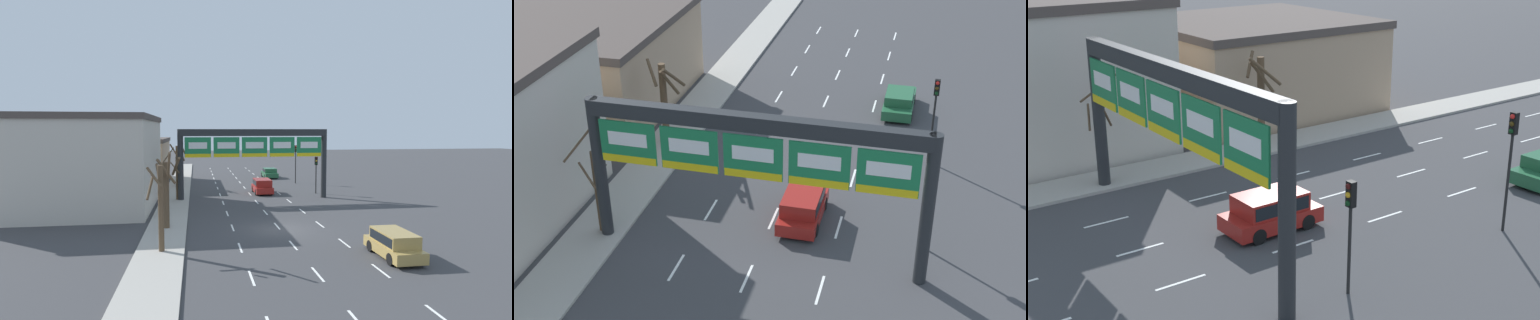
{
  "view_description": "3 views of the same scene",
  "coord_description": "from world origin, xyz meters",
  "views": [
    {
      "loc": [
        -5.89,
        -27.52,
        7.12
      ],
      "look_at": [
        -0.23,
        9.86,
        4.26
      ],
      "focal_mm": 28.0,
      "sensor_mm": 36.0,
      "label": 1
    },
    {
      "loc": [
        7.11,
        -13.15,
        19.58
      ],
      "look_at": [
        0.45,
        13.47,
        4.72
      ],
      "focal_mm": 50.0,
      "sensor_mm": 36.0,
      "label": 2
    },
    {
      "loc": [
        23.67,
        0.62,
        12.23
      ],
      "look_at": [
        2.15,
        16.39,
        3.21
      ],
      "focal_mm": 50.0,
      "sensor_mm": 36.0,
      "label": 3
    }
  ],
  "objects": [
    {
      "name": "suv_red",
      "position": [
        1.45,
        16.23,
        0.9
      ],
      "size": [
        1.95,
        4.09,
        1.61
      ],
      "color": "maroon",
      "rests_on": "ground_plane"
    },
    {
      "name": "car_green",
      "position": [
        4.94,
        30.57,
        0.77
      ],
      "size": [
        1.94,
        4.59,
        1.44
      ],
      "color": "#235B38",
      "rests_on": "ground_plane"
    },
    {
      "name": "tree_bare_second",
      "position": [
        -7.85,
        12.84,
        2.61
      ],
      "size": [
        2.03,
        2.04,
        5.18
      ],
      "color": "brown",
      "rests_on": "sidewalk_left"
    },
    {
      "name": "tree_bare_third",
      "position": [
        -7.92,
        -4.45,
        2.94
      ],
      "size": [
        1.44,
        1.57,
        5.73
      ],
      "color": "brown",
      "rests_on": "sidewalk_left"
    },
    {
      "name": "traffic_light_mid_block",
      "position": [
        7.38,
        15.27,
        2.96
      ],
      "size": [
        0.3,
        0.35,
        4.12
      ],
      "color": "black",
      "rests_on": "ground_plane"
    },
    {
      "name": "traffic_light_near_gantry",
      "position": [
        7.23,
        23.9,
        3.6
      ],
      "size": [
        0.3,
        0.35,
        5.07
      ],
      "color": "black",
      "rests_on": "ground_plane"
    },
    {
      "name": "lane_dashes",
      "position": [
        -0.0,
        13.5,
        0.01
      ],
      "size": [
        6.72,
        67.0,
        0.01
      ],
      "color": "white",
      "rests_on": "ground_plane"
    },
    {
      "name": "building_near",
      "position": [
        -16.55,
        10.87,
        4.23
      ],
      "size": [
        13.78,
        15.08,
        8.44
      ],
      "color": "beige",
      "rests_on": "ground_plane"
    },
    {
      "name": "sign_gantry",
      "position": [
        -0.0,
        12.6,
        5.42
      ],
      "size": [
        15.37,
        0.7,
        7.19
      ],
      "color": "#232628",
      "rests_on": "ground_plane"
    },
    {
      "name": "building_far",
      "position": [
        -16.15,
        27.25,
        3.01
      ],
      "size": [
        12.96,
        13.86,
        6.01
      ],
      "color": "tan",
      "rests_on": "ground_plane"
    },
    {
      "name": "ground_plane",
      "position": [
        0.0,
        0.0,
        0.0
      ],
      "size": [
        220.0,
        220.0,
        0.0
      ],
      "primitive_type": "plane",
      "color": "#3D3D3F"
    },
    {
      "name": "tree_bare_closest",
      "position": [
        -7.98,
        1.07,
        2.85
      ],
      "size": [
        1.83,
        1.84,
        5.09
      ],
      "color": "brown",
      "rests_on": "sidewalk_left"
    },
    {
      "name": "suv_gold",
      "position": [
        4.98,
        -7.13,
        0.85
      ],
      "size": [
        1.81,
        4.1,
        1.51
      ],
      "color": "#A88947",
      "rests_on": "ground_plane"
    },
    {
      "name": "tree_bare_furthest",
      "position": [
        -8.07,
        22.29,
        3.01
      ],
      "size": [
        2.16,
        1.82,
        5.25
      ],
      "color": "brown",
      "rests_on": "sidewalk_left"
    },
    {
      "name": "sidewalk_left",
      "position": [
        -8.0,
        0.0,
        0.07
      ],
      "size": [
        2.8,
        110.0,
        0.15
      ],
      "color": "#A8A399",
      "rests_on": "ground_plane"
    }
  ]
}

